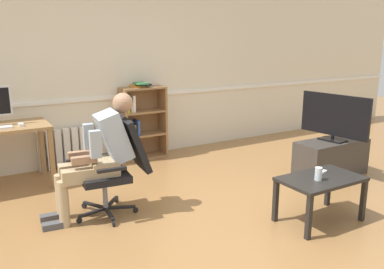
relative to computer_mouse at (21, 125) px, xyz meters
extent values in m
plane|color=olive|center=(1.47, -2.03, -0.77)|extent=(18.00, 18.00, 0.00)
cube|color=beige|center=(1.47, 0.62, 0.58)|extent=(12.00, 0.10, 2.70)
cube|color=white|center=(1.47, 0.56, 0.15)|extent=(12.00, 0.03, 0.05)
cube|color=#9E7547|center=(0.28, -0.18, -0.41)|extent=(0.06, 0.06, 0.72)
cube|color=#9E7547|center=(0.28, 0.42, -0.41)|extent=(0.06, 0.06, 0.72)
cube|color=white|center=(0.00, 0.00, 0.00)|extent=(0.06, 0.10, 0.03)
cube|color=olive|center=(1.41, 0.39, -0.24)|extent=(0.03, 0.28, 1.06)
cube|color=olive|center=(2.04, 0.39, -0.24)|extent=(0.03, 0.28, 1.06)
cube|color=olive|center=(1.72, 0.53, -0.24)|extent=(0.63, 0.02, 1.06)
cube|color=olive|center=(1.72, 0.39, -0.76)|extent=(0.59, 0.28, 0.03)
cube|color=olive|center=(1.72, 0.39, -0.41)|extent=(0.59, 0.28, 0.03)
cube|color=olive|center=(1.72, 0.39, -0.07)|extent=(0.59, 0.28, 0.03)
cube|color=olive|center=(1.72, 0.39, 0.28)|extent=(0.59, 0.28, 0.03)
cube|color=white|center=(1.46, 0.38, -0.66)|extent=(0.04, 0.19, 0.16)
cube|color=black|center=(1.46, 0.38, -0.31)|extent=(0.05, 0.19, 0.18)
cube|color=gold|center=(1.46, 0.38, 0.05)|extent=(0.03, 0.19, 0.21)
cube|color=#38844C|center=(1.53, 0.38, -0.64)|extent=(0.04, 0.19, 0.21)
cube|color=#38844C|center=(1.52, 0.38, -0.32)|extent=(0.03, 0.19, 0.16)
cube|color=beige|center=(1.52, 0.39, 0.02)|extent=(0.04, 0.19, 0.15)
cube|color=beige|center=(1.56, 0.41, -0.65)|extent=(0.03, 0.19, 0.19)
cube|color=orange|center=(1.55, 0.41, -0.32)|extent=(0.04, 0.19, 0.15)
cube|color=white|center=(1.55, 0.39, 0.06)|extent=(0.03, 0.19, 0.24)
cube|color=#89428E|center=(1.62, 0.41, -0.65)|extent=(0.03, 0.19, 0.19)
cube|color=#2D519E|center=(1.60, 0.38, -0.29)|extent=(0.03, 0.19, 0.22)
cube|color=orange|center=(1.65, 0.43, 0.30)|extent=(0.16, 0.22, 0.02)
cube|color=black|center=(1.74, 0.41, 0.33)|extent=(0.16, 0.22, 0.02)
cube|color=#38844C|center=(1.68, 0.35, 0.35)|extent=(0.16, 0.22, 0.02)
cube|color=white|center=(0.28, 0.51, -0.50)|extent=(0.09, 0.08, 0.55)
cube|color=white|center=(0.39, 0.51, -0.50)|extent=(0.09, 0.08, 0.55)
cube|color=white|center=(0.50, 0.51, -0.50)|extent=(0.09, 0.08, 0.55)
cube|color=white|center=(0.62, 0.51, -0.50)|extent=(0.09, 0.08, 0.55)
cube|color=white|center=(0.73, 0.51, -0.50)|extent=(0.09, 0.08, 0.55)
cube|color=white|center=(0.84, 0.51, -0.50)|extent=(0.09, 0.08, 0.55)
cube|color=white|center=(0.95, 0.51, -0.50)|extent=(0.09, 0.08, 0.55)
cube|color=white|center=(1.07, 0.51, -0.50)|extent=(0.09, 0.08, 0.55)
cube|color=black|center=(0.55, -1.37, -0.71)|extent=(0.06, 0.30, 0.02)
cylinder|color=black|center=(0.54, -1.52, -0.74)|extent=(0.03, 0.06, 0.06)
cube|color=black|center=(0.70, -1.28, -0.71)|extent=(0.29, 0.15, 0.02)
cylinder|color=black|center=(0.84, -1.34, -0.74)|extent=(0.06, 0.04, 0.06)
cube|color=black|center=(0.67, -1.11, -0.71)|extent=(0.23, 0.25, 0.02)
cylinder|color=black|center=(0.77, -1.00, -0.74)|extent=(0.05, 0.06, 0.06)
cube|color=black|center=(0.49, -1.09, -0.71)|extent=(0.18, 0.28, 0.02)
cylinder|color=black|center=(0.42, -0.97, -0.74)|extent=(0.05, 0.06, 0.06)
cube|color=black|center=(0.42, -1.26, -0.71)|extent=(0.30, 0.10, 0.02)
cylinder|color=black|center=(0.27, -1.29, -0.74)|extent=(0.06, 0.03, 0.06)
cylinder|color=gray|center=(0.57, -1.22, -0.55)|extent=(0.05, 0.05, 0.30)
cube|color=black|center=(0.57, -1.22, -0.36)|extent=(0.50, 0.50, 0.07)
cube|color=black|center=(0.89, -1.26, -0.06)|extent=(0.28, 0.46, 0.55)
cube|color=black|center=(0.61, -0.97, -0.22)|extent=(0.28, 0.07, 0.03)
cube|color=black|center=(0.56, -1.48, -0.22)|extent=(0.28, 0.07, 0.03)
cube|color=tan|center=(0.57, -1.22, -0.26)|extent=(0.29, 0.36, 0.14)
cube|color=#A3B2C1|center=(0.68, -1.24, 0.04)|extent=(0.37, 0.37, 0.52)
sphere|color=#A87A5B|center=(0.79, -1.25, 0.36)|extent=(0.20, 0.20, 0.20)
cube|color=black|center=(0.29, -1.20, -0.16)|extent=(0.15, 0.05, 0.02)
cube|color=tan|center=(0.37, -1.10, -0.29)|extent=(0.43, 0.17, 0.13)
cylinder|color=tan|center=(0.16, -1.08, -0.54)|extent=(0.10, 0.10, 0.46)
cube|color=#4C4C51|center=(0.06, -1.07, -0.74)|extent=(0.23, 0.11, 0.06)
cube|color=tan|center=(0.35, -1.30, -0.29)|extent=(0.43, 0.17, 0.13)
cylinder|color=tan|center=(0.14, -1.28, -0.54)|extent=(0.10, 0.10, 0.46)
cube|color=#4C4C51|center=(0.04, -1.27, -0.74)|extent=(0.23, 0.11, 0.06)
cube|color=#A3B2C1|center=(0.48, -1.06, 0.02)|extent=(0.11, 0.09, 0.26)
cube|color=#A87A5B|center=(0.38, -1.11, -0.14)|extent=(0.25, 0.09, 0.07)
cube|color=#A3B2C1|center=(0.45, -1.37, 0.02)|extent=(0.11, 0.09, 0.26)
cube|color=#A87A5B|center=(0.36, -1.30, -0.14)|extent=(0.25, 0.09, 0.07)
cube|color=#3D3833|center=(3.49, -1.57, -0.54)|extent=(0.99, 0.42, 0.47)
cube|color=black|center=(3.49, -1.57, -0.29)|extent=(0.25, 0.35, 0.02)
cylinder|color=black|center=(3.49, -1.57, -0.26)|extent=(0.04, 0.04, 0.05)
cube|color=black|center=(3.49, -1.57, 0.03)|extent=(0.18, 0.93, 0.53)
cube|color=#B7D1F9|center=(3.51, -1.57, 0.03)|extent=(0.14, 0.87, 0.49)
cube|color=black|center=(1.95, -2.65, -0.56)|extent=(0.04, 0.04, 0.42)
cube|color=black|center=(2.69, -2.65, -0.56)|extent=(0.04, 0.04, 0.42)
cube|color=black|center=(2.69, -2.22, -0.56)|extent=(0.04, 0.04, 0.42)
cube|color=black|center=(1.95, -2.22, -0.56)|extent=(0.04, 0.04, 0.42)
cube|color=black|center=(2.32, -2.44, -0.34)|extent=(0.81, 0.49, 0.03)
cylinder|color=silver|center=(2.24, -2.47, -0.26)|extent=(0.07, 0.07, 0.13)
cube|color=white|center=(2.42, -2.36, -0.31)|extent=(0.15, 0.08, 0.02)
camera|label=1|loc=(-0.61, -4.93, 1.00)|focal=37.43mm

